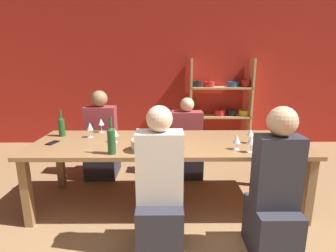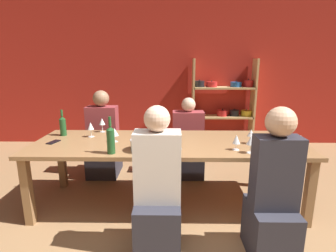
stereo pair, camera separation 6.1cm
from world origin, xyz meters
name	(u,v)px [view 1 (the left image)]	position (x,y,z in m)	size (l,w,h in m)	color
wall_back_red	(169,74)	(0.00, 3.83, 1.35)	(8.80, 0.06, 2.70)	red
shelf_unit	(220,112)	(0.98, 3.63, 0.64)	(1.16, 0.30, 1.64)	tan
dining_table	(168,148)	(-0.04, 1.44, 0.66)	(2.87, 0.98, 0.73)	olive
mixing_bowl	(144,144)	(-0.27, 1.15, 0.79)	(0.25, 0.25, 0.11)	#B7BABC
wine_bottle_green	(62,126)	(-1.26, 1.67, 0.85)	(0.07, 0.07, 0.30)	#1E4C23
wine_bottle_dark	(111,140)	(-0.56, 1.06, 0.87)	(0.07, 0.07, 0.35)	#1E4C23
wine_glass_red_a	(300,139)	(1.22, 1.12, 0.85)	(0.08, 0.08, 0.17)	white
wine_glass_white_a	(90,127)	(-0.92, 1.62, 0.85)	(0.07, 0.07, 0.17)	white
wine_glass_red_b	(251,133)	(0.83, 1.38, 0.84)	(0.07, 0.07, 0.15)	white
wine_glass_white_b	(251,141)	(0.74, 1.08, 0.85)	(0.08, 0.08, 0.16)	white
wine_glass_empty_a	(101,122)	(-0.85, 1.84, 0.86)	(0.07, 0.07, 0.17)	white
wine_glass_red_c	(179,138)	(0.07, 1.19, 0.84)	(0.07, 0.07, 0.16)	white
wine_glass_empty_b	(237,139)	(0.63, 1.17, 0.83)	(0.07, 0.07, 0.15)	white
wine_glass_empty_c	(114,132)	(-0.61, 1.43, 0.84)	(0.08, 0.08, 0.15)	white
cell_phone	(52,143)	(-1.26, 1.39, 0.74)	(0.11, 0.16, 0.01)	black
person_near_a	(160,201)	(-0.11, 0.66, 0.46)	(0.36, 0.46, 1.25)	#2D2D38
person_far_a	(186,147)	(0.23, 2.28, 0.39)	(0.43, 0.54, 1.10)	#2D2D38
person_near_b	(274,201)	(0.81, 0.63, 0.48)	(0.35, 0.44, 1.24)	#2D2D38
person_far_b	(102,145)	(-0.96, 2.26, 0.44)	(0.41, 0.52, 1.20)	#2D2D38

